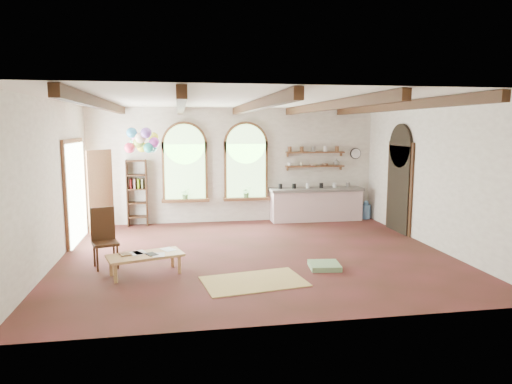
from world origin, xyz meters
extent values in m
plane|color=#5C2625|center=(0.00, 0.00, 0.00)|extent=(8.00, 8.00, 0.00)
cube|color=brown|center=(-1.40, 3.44, 1.45)|extent=(1.24, 0.08, 1.64)
cylinder|color=brown|center=(-1.40, 3.44, 2.20)|extent=(1.24, 0.08, 1.24)
cube|color=#7FB16A|center=(-1.40, 3.40, 1.45)|extent=(1.10, 0.04, 1.50)
cube|color=brown|center=(-1.40, 3.35, 0.66)|extent=(1.30, 0.28, 0.08)
cube|color=brown|center=(0.30, 3.44, 1.45)|extent=(1.24, 0.08, 1.64)
cylinder|color=brown|center=(0.30, 3.44, 2.20)|extent=(1.24, 0.08, 1.24)
cube|color=#7FB16A|center=(0.30, 3.40, 1.45)|extent=(1.10, 0.04, 1.50)
cube|color=brown|center=(0.30, 3.35, 0.66)|extent=(1.30, 0.28, 0.08)
cube|color=brown|center=(-3.95, 1.80, 1.15)|extent=(0.10, 1.90, 2.50)
cube|color=black|center=(3.95, 1.50, 1.10)|extent=(0.10, 1.30, 2.40)
cube|color=beige|center=(2.30, 3.20, 0.43)|extent=(2.60, 0.55, 0.86)
cube|color=gray|center=(2.30, 3.20, 0.90)|extent=(2.68, 0.62, 0.08)
cube|color=brown|center=(2.30, 3.38, 1.55)|extent=(1.70, 0.24, 0.04)
cube|color=brown|center=(2.30, 3.38, 1.95)|extent=(1.70, 0.24, 0.04)
cylinder|color=black|center=(3.55, 3.45, 1.90)|extent=(0.32, 0.04, 0.32)
cube|color=#3D1E13|center=(-2.95, 3.32, 0.90)|extent=(0.03, 0.32, 1.80)
cube|color=#3D1E13|center=(-2.45, 3.32, 0.90)|extent=(0.03, 0.32, 1.80)
cube|color=tan|center=(-2.20, -0.99, 0.35)|extent=(1.45, 0.98, 0.05)
cube|color=tan|center=(-2.68, -1.37, 0.17)|extent=(0.06, 0.06, 0.33)
cube|color=tan|center=(-1.59, -1.03, 0.17)|extent=(0.06, 0.06, 0.33)
cube|color=tan|center=(-2.81, -0.96, 0.17)|extent=(0.06, 0.06, 0.33)
cube|color=tan|center=(-1.72, -0.61, 0.17)|extent=(0.06, 0.06, 0.33)
cube|color=#3D1E13|center=(-2.97, -0.45, 0.47)|extent=(0.57, 0.57, 0.05)
cube|color=#3D1E13|center=(-3.04, -0.25, 0.81)|extent=(0.44, 0.18, 0.67)
cube|color=tan|center=(-0.32, -1.72, 0.01)|extent=(1.89, 1.34, 0.02)
cube|color=#769E6D|center=(1.13, -1.18, 0.05)|extent=(0.62, 0.62, 0.10)
cylinder|color=#5284B0|center=(3.39, 3.20, 0.24)|extent=(0.32, 0.32, 0.47)
sphere|color=#5284B0|center=(3.39, 3.20, 0.53)|extent=(0.17, 0.17, 0.17)
cylinder|color=#5284B0|center=(3.82, 3.20, 0.21)|extent=(0.28, 0.28, 0.42)
sphere|color=#5284B0|center=(3.82, 3.20, 0.46)|extent=(0.15, 0.15, 0.15)
cylinder|color=silver|center=(-2.40, 2.30, 2.78)|extent=(0.01, 0.01, 0.85)
sphere|color=teal|center=(-2.21, 2.31, 2.17)|extent=(0.26, 0.26, 0.26)
sphere|color=#C241C5|center=(-2.15, 2.43, 2.29)|extent=(0.26, 0.26, 0.26)
sphere|color=#EEF734|center=(-2.18, 2.59, 2.41)|extent=(0.26, 0.26, 0.26)
sphere|color=white|center=(-2.36, 2.49, 2.53)|extent=(0.26, 0.26, 0.26)
sphere|color=#FFF928|center=(-2.47, 2.57, 2.17)|extent=(0.26, 0.26, 0.26)
sphere|color=#54C47E|center=(-2.63, 2.58, 2.29)|extent=(0.26, 0.26, 0.26)
sphere|color=pink|center=(-2.58, 2.38, 2.41)|extent=(0.26, 0.26, 0.26)
sphere|color=#2C85BE|center=(-2.68, 2.29, 2.53)|extent=(0.26, 0.26, 0.26)
sphere|color=#F6365E|center=(-2.72, 2.13, 2.17)|extent=(0.26, 0.26, 0.26)
sphere|color=#B7DB4D|center=(-2.52, 2.15, 2.29)|extent=(0.26, 0.26, 0.26)
sphere|color=beige|center=(-2.45, 2.03, 2.41)|extent=(0.26, 0.26, 0.26)
sphere|color=purple|center=(-2.31, 1.95, 2.53)|extent=(0.26, 0.26, 0.26)
sphere|color=teal|center=(-2.28, 2.15, 2.17)|extent=(0.26, 0.26, 0.26)
sphere|color=#C241C5|center=(-2.15, 2.19, 2.29)|extent=(0.26, 0.26, 0.26)
imported|color=olive|center=(-2.64, -0.99, 0.39)|extent=(0.27, 0.31, 0.02)
cube|color=black|center=(-2.09, -1.02, 0.38)|extent=(0.26, 0.29, 0.01)
imported|color=#598C4C|center=(-1.40, 3.32, 0.85)|extent=(0.27, 0.23, 0.30)
imported|color=#598C4C|center=(0.30, 3.32, 0.85)|extent=(0.27, 0.23, 0.30)
imported|color=white|center=(1.55, 3.38, 1.62)|extent=(0.12, 0.10, 0.10)
imported|color=beige|center=(1.90, 3.38, 1.62)|extent=(0.10, 0.10, 0.09)
imported|color=beige|center=(2.25, 3.38, 1.60)|extent=(0.22, 0.22, 0.05)
imported|color=#8C664C|center=(2.60, 3.38, 1.60)|extent=(0.20, 0.20, 0.06)
imported|color=slate|center=(2.95, 3.38, 1.67)|extent=(0.18, 0.18, 0.19)
camera|label=1|loc=(-1.55, -9.24, 2.66)|focal=32.00mm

